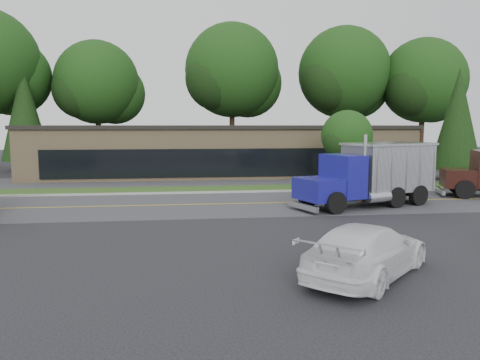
# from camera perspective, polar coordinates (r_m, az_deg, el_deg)

# --- Properties ---
(ground) EXTENTS (140.00, 140.00, 0.00)m
(ground) POSITION_cam_1_polar(r_m,az_deg,el_deg) (17.00, -2.29, -8.11)
(ground) COLOR #333338
(ground) RESTS_ON ground
(road) EXTENTS (60.00, 8.00, 0.02)m
(road) POSITION_cam_1_polar(r_m,az_deg,el_deg) (25.78, -3.95, -2.99)
(road) COLOR #525257
(road) RESTS_ON ground
(center_line) EXTENTS (60.00, 0.12, 0.01)m
(center_line) POSITION_cam_1_polar(r_m,az_deg,el_deg) (25.78, -3.95, -2.99)
(center_line) COLOR gold
(center_line) RESTS_ON ground
(curb) EXTENTS (60.00, 0.30, 0.12)m
(curb) POSITION_cam_1_polar(r_m,az_deg,el_deg) (29.93, -4.38, -1.64)
(curb) COLOR #9E9E99
(curb) RESTS_ON ground
(grass_verge) EXTENTS (60.00, 3.40, 0.03)m
(grass_verge) POSITION_cam_1_polar(r_m,az_deg,el_deg) (31.71, -4.53, -1.16)
(grass_verge) COLOR #2E511B
(grass_verge) RESTS_ON ground
(far_parking) EXTENTS (60.00, 7.00, 0.02)m
(far_parking) POSITION_cam_1_polar(r_m,az_deg,el_deg) (36.66, -4.87, -0.09)
(far_parking) COLOR #525257
(far_parking) RESTS_ON ground
(strip_mall) EXTENTS (32.00, 12.00, 4.00)m
(strip_mall) POSITION_cam_1_polar(r_m,az_deg,el_deg) (42.57, -2.51, 3.58)
(strip_mall) COLOR tan
(strip_mall) RESTS_ON ground
(tree_far_b) EXTENTS (9.09, 8.55, 12.96)m
(tree_far_b) POSITION_cam_1_polar(r_m,az_deg,el_deg) (51.35, -16.86, 10.84)
(tree_far_b) COLOR #382619
(tree_far_b) RESTS_ON ground
(tree_far_c) EXTENTS (10.56, 9.94, 15.06)m
(tree_far_c) POSITION_cam_1_polar(r_m,az_deg,el_deg) (51.07, -0.82, 12.66)
(tree_far_c) COLOR #382619
(tree_far_c) RESTS_ON ground
(tree_far_d) EXTENTS (10.38, 9.77, 14.80)m
(tree_far_d) POSITION_cam_1_polar(r_m,az_deg,el_deg) (52.75, 12.68, 12.13)
(tree_far_d) COLOR #382619
(tree_far_d) RESTS_ON ground
(tree_far_e) EXTENTS (9.40, 8.85, 13.41)m
(tree_far_e) POSITION_cam_1_polar(r_m,az_deg,el_deg) (54.06, 21.53, 10.75)
(tree_far_e) COLOR #382619
(tree_far_e) RESTS_ON ground
(evergreen_left) EXTENTS (4.41, 4.41, 10.03)m
(evergreen_left) POSITION_cam_1_polar(r_m,az_deg,el_deg) (48.65, -24.78, 7.50)
(evergreen_left) COLOR #382619
(evergreen_left) RESTS_ON ground
(evergreen_right) EXTENTS (3.85, 3.85, 8.75)m
(evergreen_right) POSITION_cam_1_polar(r_m,az_deg,el_deg) (40.46, 25.00, 6.77)
(evergreen_right) COLOR #382619
(evergreen_right) RESTS_ON ground
(tree_verge) EXTENTS (3.77, 3.54, 5.37)m
(tree_verge) POSITION_cam_1_polar(r_m,az_deg,el_deg) (33.44, 12.96, 4.96)
(tree_verge) COLOR #382619
(tree_verge) RESTS_ON ground
(dump_truck_blue) EXTENTS (8.23, 5.00, 3.36)m
(dump_truck_blue) POSITION_cam_1_polar(r_m,az_deg,el_deg) (26.15, 15.85, 0.89)
(dump_truck_blue) COLOR black
(dump_truck_blue) RESTS_ON ground
(rally_car) EXTENTS (5.25, 5.28, 1.54)m
(rally_car) POSITION_cam_1_polar(r_m,az_deg,el_deg) (14.06, 15.20, -8.28)
(rally_car) COLOR white
(rally_car) RESTS_ON ground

